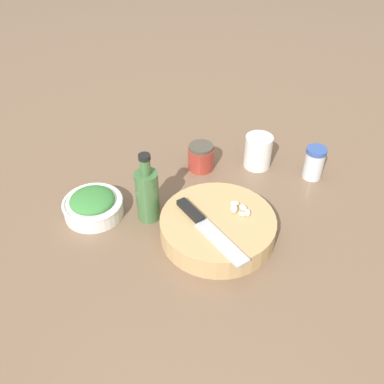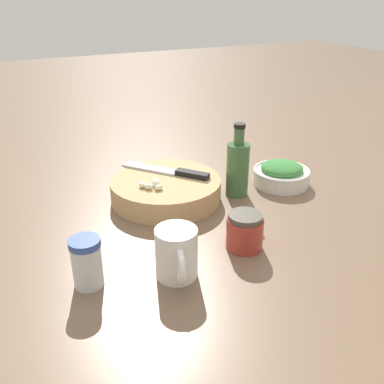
{
  "view_description": "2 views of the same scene",
  "coord_description": "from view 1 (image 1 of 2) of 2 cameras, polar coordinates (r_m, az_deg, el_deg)",
  "views": [
    {
      "loc": [
        0.06,
        -0.79,
        0.69
      ],
      "look_at": [
        0.01,
        -0.04,
        0.08
      ],
      "focal_mm": 40.0,
      "sensor_mm": 36.0,
      "label": 1
    },
    {
      "loc": [
        0.43,
        0.73,
        0.46
      ],
      "look_at": [
        0.05,
        -0.01,
        0.05
      ],
      "focal_mm": 40.0,
      "sensor_mm": 36.0,
      "label": 2
    }
  ],
  "objects": [
    {
      "name": "honey_jar",
      "position": [
        1.16,
        1.2,
        4.69
      ],
      "size": [
        0.07,
        0.07,
        0.07
      ],
      "color": "#9E3328",
      "rests_on": "ground_plane"
    },
    {
      "name": "ground_plane",
      "position": [
        1.06,
        -0.66,
        -1.62
      ],
      "size": [
        5.0,
        5.0,
        0.0
      ],
      "primitive_type": "plane",
      "color": "brown"
    },
    {
      "name": "coffee_mug",
      "position": [
        1.18,
        8.83,
        5.45
      ],
      "size": [
        0.07,
        0.11,
        0.09
      ],
      "color": "silver",
      "rests_on": "ground_plane"
    },
    {
      "name": "herb_bowl",
      "position": [
        1.04,
        -13.05,
        -1.68
      ],
      "size": [
        0.14,
        0.14,
        0.06
      ],
      "color": "silver",
      "rests_on": "ground_plane"
    },
    {
      "name": "oil_bottle",
      "position": [
        0.98,
        -5.96,
        -0.2
      ],
      "size": [
        0.05,
        0.05,
        0.18
      ],
      "color": "#3D6638",
      "rests_on": "ground_plane"
    },
    {
      "name": "cutting_board",
      "position": [
        0.96,
        3.44,
        -4.68
      ],
      "size": [
        0.26,
        0.26,
        0.05
      ],
      "color": "tan",
      "rests_on": "ground_plane"
    },
    {
      "name": "spice_jar",
      "position": [
        1.16,
        15.97,
        3.76
      ],
      "size": [
        0.05,
        0.05,
        0.09
      ],
      "color": "silver",
      "rests_on": "ground_plane"
    },
    {
      "name": "chef_knife",
      "position": [
        0.92,
        1.85,
        -4.58
      ],
      "size": [
        0.16,
        0.19,
        0.01
      ],
      "rotation": [
        0.0,
        0.0,
        3.81
      ],
      "color": "black",
      "rests_on": "cutting_board"
    },
    {
      "name": "garlic_cloves",
      "position": [
        0.96,
        6.29,
        -2.24
      ],
      "size": [
        0.05,
        0.05,
        0.02
      ],
      "color": "#F3E8CE",
      "rests_on": "cutting_board"
    }
  ]
}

